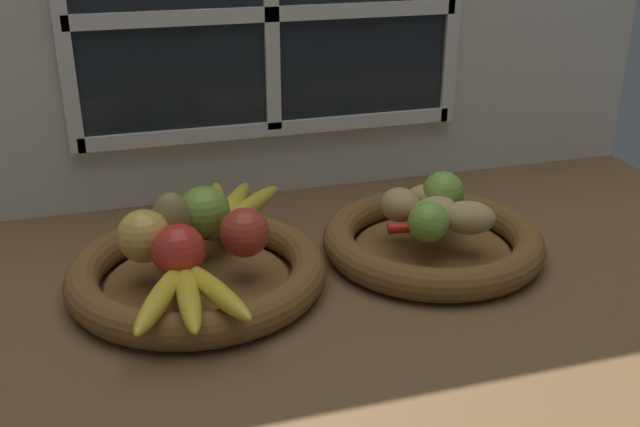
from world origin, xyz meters
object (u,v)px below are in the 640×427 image
object	(u,v)px
potato_back	(434,198)
chili_pepper	(436,228)
apple_red_right	(245,232)
banana_bunch_back	(231,208)
apple_golden_left	(144,236)
potato_large	(434,212)
banana_bunch_front	(188,293)
lime_far	(443,192)
lime_near	(429,222)
fruit_bowl_left	(197,272)
potato_small	(469,218)
potato_oblong	(400,205)
fruit_bowl_right	(432,241)
apple_red_front	(178,251)
apple_green_back	(204,212)
pear_brown	(172,220)

from	to	relation	value
potato_back	chili_pepper	distance (cm)	8.05
apple_red_right	banana_bunch_back	distance (cm)	13.26
apple_golden_left	potato_large	xyz separation A→B (cm)	(40.66, -0.63, -1.40)
banana_bunch_front	lime_far	bearing A→B (deg)	22.13
apple_red_right	apple_golden_left	bearing A→B (deg)	170.16
lime_near	lime_far	xyz separation A→B (cm)	(6.28, 8.69, 0.27)
fruit_bowl_left	potato_small	distance (cm)	38.29
potato_oblong	fruit_bowl_right	bearing A→B (deg)	-37.87
potato_back	chili_pepper	xyz separation A→B (cm)	(-3.00, -7.37, -1.22)
banana_bunch_back	potato_oblong	distance (cm)	24.91
banana_bunch_front	potato_large	world-z (taller)	potato_large
apple_red_front	apple_green_back	distance (cm)	11.44
potato_large	potato_back	bearing A→B (deg)	65.56
banana_bunch_front	chili_pepper	xyz separation A→B (cm)	(35.99, 9.53, -0.49)
apple_golden_left	pear_brown	bearing A→B (deg)	37.81
apple_golden_left	banana_bunch_back	bearing A→B (deg)	39.58
lime_far	lime_near	bearing A→B (deg)	-125.84
lime_far	chili_pepper	distance (cm)	8.27
potato_back	apple_red_right	bearing A→B (deg)	-167.81
lime_near	lime_far	size ratio (longest dim) A/B	0.91
chili_pepper	lime_far	bearing A→B (deg)	72.16
apple_red_front	potato_back	distance (cm)	40.30
fruit_bowl_right	chili_pepper	size ratio (longest dim) A/B	2.35
banana_bunch_front	potato_small	bearing A→B (deg)	11.74
fruit_bowl_left	potato_back	bearing A→B (deg)	7.70
apple_red_right	potato_back	xyz separation A→B (cm)	(30.16, 6.52, -1.25)
fruit_bowl_left	chili_pepper	world-z (taller)	chili_pepper
potato_small	potato_back	world-z (taller)	potato_small
apple_red_right	potato_large	xyz separation A→B (cm)	(27.91, 1.58, -1.20)
chili_pepper	potato_large	bearing A→B (deg)	86.24
fruit_bowl_right	potato_oblong	xyz separation A→B (cm)	(-4.04, 3.14, 4.92)
apple_red_front	apple_red_right	distance (cm)	9.48
fruit_bowl_left	lime_near	bearing A→B (deg)	-7.89
apple_red_right	lime_near	size ratio (longest dim) A/B	1.15
potato_back	lime_far	bearing A→B (deg)	-27.26
potato_small	potato_large	world-z (taller)	potato_small
pear_brown	potato_oblong	world-z (taller)	pear_brown
fruit_bowl_left	lime_far	bearing A→B (deg)	6.59
potato_back	lime_near	world-z (taller)	lime_near
apple_red_front	banana_bunch_front	world-z (taller)	apple_red_front
potato_large	potato_small	bearing A→B (deg)	-45.00
apple_green_back	chili_pepper	size ratio (longest dim) A/B	0.54
pear_brown	potato_oblong	distance (cm)	32.75
fruit_bowl_left	potato_oblong	size ratio (longest dim) A/B	5.71
apple_golden_left	potato_back	size ratio (longest dim) A/B	0.86
apple_red_front	lime_near	bearing A→B (deg)	0.67
potato_small	lime_near	distance (cm)	6.55
banana_bunch_back	potato_small	xyz separation A→B (cm)	(31.06, -15.12, 0.93)
apple_red_right	banana_bunch_back	size ratio (longest dim) A/B	0.34
potato_back	banana_bunch_back	bearing A→B (deg)	167.48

